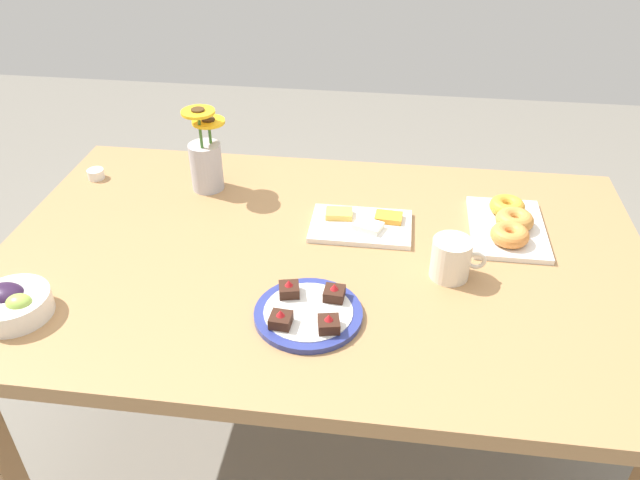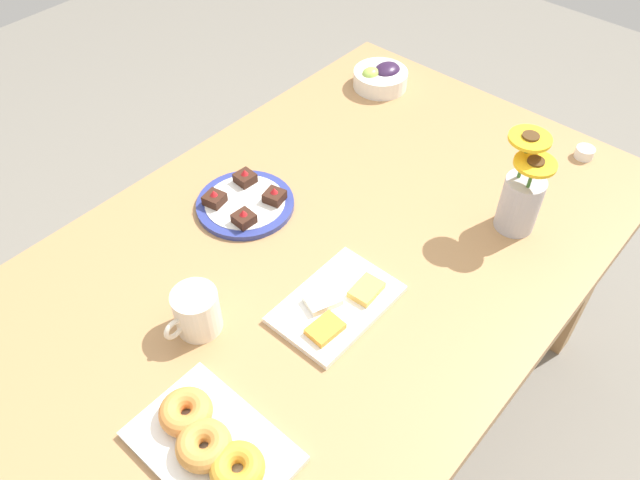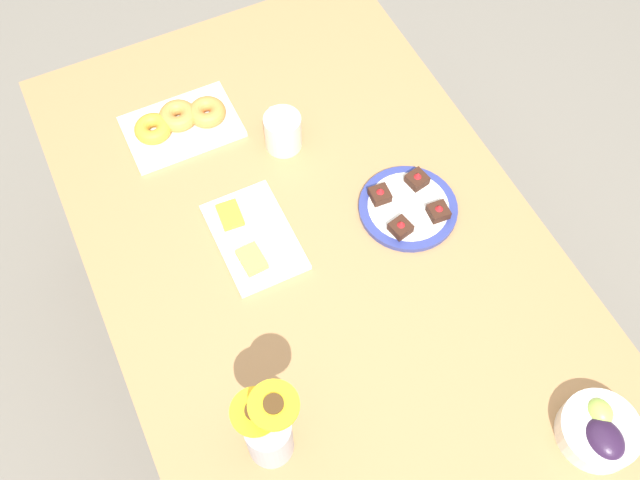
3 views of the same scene
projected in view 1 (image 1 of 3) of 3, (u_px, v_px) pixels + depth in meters
name	position (u px, v px, depth m)	size (l,w,h in m)	color
ground_plane	(320.00, 445.00, 1.95)	(6.00, 6.00, 0.00)	slate
dining_table	(320.00, 281.00, 1.58)	(1.60, 1.00, 0.74)	#A87A4C
coffee_mug	(451.00, 258.00, 1.43)	(0.13, 0.09, 0.10)	silver
grape_bowl	(12.00, 303.00, 1.33)	(0.16, 0.16, 0.07)	white
cheese_platter	(362.00, 225.00, 1.62)	(0.26, 0.17, 0.03)	white
croissant_platter	(509.00, 224.00, 1.60)	(0.19, 0.28, 0.05)	white
jam_cup_honey	(96.00, 174.00, 1.84)	(0.05, 0.05, 0.03)	white
dessert_plate	(308.00, 313.00, 1.33)	(0.23, 0.23, 0.05)	navy
flower_vase	(206.00, 161.00, 1.75)	(0.11, 0.12, 0.25)	#B2B2BC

